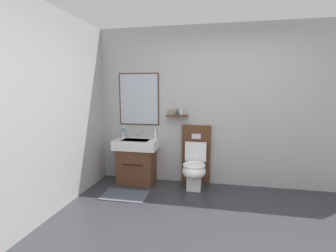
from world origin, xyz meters
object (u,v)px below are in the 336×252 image
vanity_sink_left (137,159)px  toothbrush_cup (124,134)px  soap_dispenser (155,134)px  toilet (195,165)px

vanity_sink_left → toothbrush_cup: (-0.28, 0.15, 0.41)m
vanity_sink_left → soap_dispenser: (0.29, 0.16, 0.42)m
vanity_sink_left → toothbrush_cup: 0.52m
toilet → vanity_sink_left: bearing=179.4°
vanity_sink_left → soap_dispenser: size_ratio=4.20×
toothbrush_cup → soap_dispenser: (0.58, 0.01, 0.02)m
vanity_sink_left → toilet: bearing=-0.6°
toilet → toothbrush_cup: size_ratio=4.80×
toilet → soap_dispenser: size_ratio=5.60×
toilet → soap_dispenser: 0.86m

